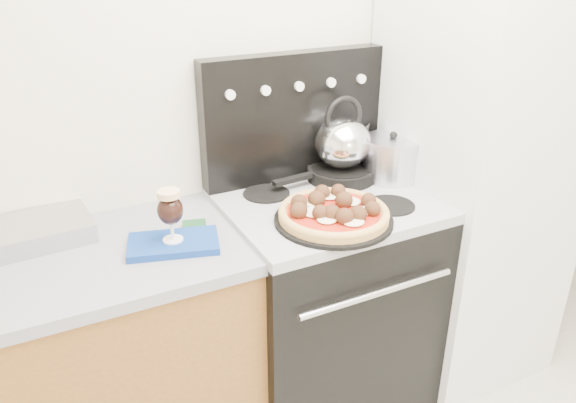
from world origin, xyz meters
TOP-DOWN VIEW (x-y plane):
  - room_shell at (0.00, 0.29)m, footprint 3.52×3.01m
  - base_cabinet at (-1.02, 1.20)m, footprint 1.45×0.60m
  - countertop at (-1.02, 1.20)m, footprint 1.48×0.63m
  - stove_body at (0.08, 1.18)m, footprint 0.76×0.65m
  - cooktop at (0.08, 1.18)m, footprint 0.76×0.65m
  - backguard at (0.08, 1.45)m, footprint 0.76×0.08m
  - fridge at (0.78, 1.15)m, footprint 0.64×0.68m
  - foil_sheet at (-0.91, 1.37)m, footprint 0.34×0.26m
  - oven_mitt at (-0.52, 1.12)m, footprint 0.32×0.24m
  - beer_glass at (-0.52, 1.12)m, footprint 0.09×0.09m
  - pizza_pan at (0.01, 1.01)m, footprint 0.47×0.47m
  - pizza at (0.01, 1.01)m, footprint 0.48×0.48m
  - skillet at (0.24, 1.33)m, footprint 0.30×0.30m
  - tea_kettle at (0.24, 1.33)m, footprint 0.28×0.28m
  - stock_pot at (0.42, 1.24)m, footprint 0.24×0.24m

SIDE VIEW (x-z plane):
  - base_cabinet at x=-1.02m, z-range 0.00..0.86m
  - stove_body at x=0.08m, z-range 0.00..0.88m
  - countertop at x=-1.02m, z-range 0.86..0.90m
  - cooktop at x=0.08m, z-range 0.88..0.92m
  - oven_mitt at x=-0.52m, z-range 0.90..0.92m
  - pizza_pan at x=0.01m, z-range 0.92..0.93m
  - foil_sheet at x=-0.91m, z-range 0.90..0.97m
  - skillet at x=0.24m, z-range 0.92..0.97m
  - fridge at x=0.78m, z-range 0.00..1.90m
  - pizza at x=0.01m, z-range 0.93..0.99m
  - stock_pot at x=0.42m, z-range 0.92..1.08m
  - beer_glass at x=-0.52m, z-range 0.92..1.10m
  - tea_kettle at x=0.24m, z-range 0.97..1.21m
  - backguard at x=0.08m, z-range 0.92..1.42m
  - room_shell at x=0.00m, z-range -0.01..2.51m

